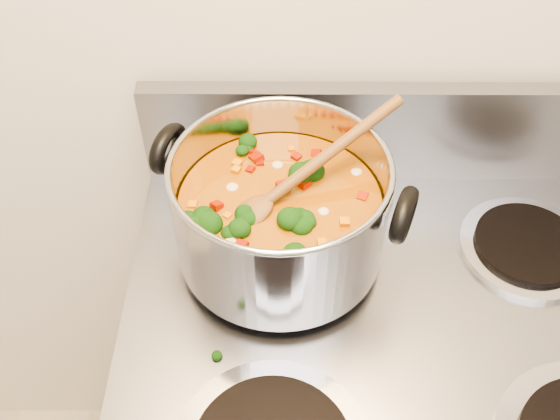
{
  "coord_description": "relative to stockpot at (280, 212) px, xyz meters",
  "views": [
    {
      "loc": [
        -0.23,
        0.75,
        1.59
      ],
      "look_at": [
        -0.24,
        1.3,
        1.01
      ],
      "focal_mm": 40.0,
      "sensor_mm": 36.0,
      "label": 1
    }
  ],
  "objects": [
    {
      "name": "wooden_spoon",
      "position": [
        0.01,
        0.01,
        0.04
      ],
      "size": [
        0.24,
        0.17,
        0.11
      ],
      "rotation": [
        0.0,
        0.0,
        0.59
      ],
      "color": "brown",
      "rests_on": "stockpot"
    },
    {
      "name": "stockpot",
      "position": [
        0.0,
        0.0,
        0.0
      ],
      "size": [
        0.34,
        0.28,
        0.17
      ],
      "rotation": [
        0.0,
        0.0,
        -0.38
      ],
      "color": "#ABABB3",
      "rests_on": "electric_range"
    },
    {
      "name": "cooktop_crumbs",
      "position": [
        0.03,
        0.14,
        -0.08
      ],
      "size": [
        0.17,
        0.03,
        0.01
      ],
      "color": "black",
      "rests_on": "electric_range"
    }
  ]
}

